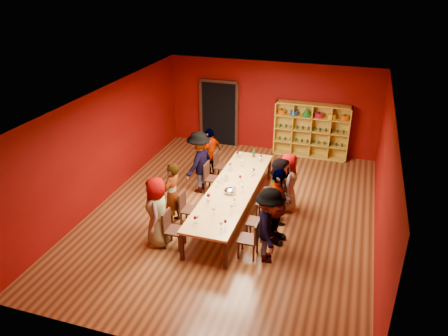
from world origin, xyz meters
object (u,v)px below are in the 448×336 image
at_px(chair_person_left_0, 171,227).
at_px(person_right_3, 288,182).
at_px(chair_person_left_4, 220,164).
at_px(chair_person_right_2, 268,201).
at_px(person_right_1, 277,207).
at_px(shelving_unit, 312,128).
at_px(chair_person_left_1, 187,207).
at_px(person_left_3, 199,162).
at_px(chair_person_right_1, 260,220).
at_px(chair_person_right_3, 273,190).
at_px(spittoon_bowl, 230,191).
at_px(chair_person_left_3, 210,176).
at_px(tasting_table, 233,190).
at_px(person_right_0, 269,226).
at_px(person_left_4, 210,154).
at_px(person_left_1, 172,194).
at_px(person_right_2, 279,190).
at_px(chair_person_right_0, 252,237).
at_px(person_left_0, 157,212).
at_px(wine_bottle, 254,154).

bearing_deg(chair_person_left_0, person_right_3, 47.91).
relative_size(chair_person_left_4, chair_person_right_2, 1.00).
distance_m(chair_person_left_0, person_right_1, 2.42).
distance_m(shelving_unit, chair_person_left_1, 5.66).
distance_m(person_left_3, chair_person_right_1, 2.82).
relative_size(chair_person_right_3, spittoon_bowl, 3.04).
xyz_separation_m(chair_person_left_3, chair_person_left_4, (0.00, 0.83, 0.00)).
xyz_separation_m(chair_person_left_1, person_left_3, (-0.33, 1.75, 0.38)).
xyz_separation_m(chair_person_right_3, person_right_3, (0.37, -0.00, 0.28)).
relative_size(tasting_table, chair_person_right_1, 5.06).
bearing_deg(chair_person_right_3, spittoon_bowl, -132.93).
distance_m(chair_person_left_0, chair_person_left_1, 0.93).
height_order(chair_person_left_0, chair_person_left_4, same).
bearing_deg(person_right_0, person_right_3, -15.38).
distance_m(chair_person_left_4, person_left_4, 0.41).
distance_m(tasting_table, person_right_0, 2.04).
bearing_deg(spittoon_bowl, person_right_0, -45.90).
relative_size(person_left_4, person_right_0, 0.91).
relative_size(chair_person_right_1, person_right_1, 0.48).
height_order(person_left_1, chair_person_left_3, person_left_1).
relative_size(chair_person_left_3, person_right_3, 0.57).
height_order(chair_person_right_2, spittoon_bowl, spittoon_bowl).
distance_m(person_right_2, spittoon_bowl, 1.21).
distance_m(person_left_3, person_right_3, 2.53).
relative_size(person_left_1, chair_person_right_0, 1.80).
distance_m(chair_person_right_2, chair_person_right_3, 0.60).
height_order(person_right_0, person_right_1, person_right_1).
bearing_deg(person_right_3, person_left_3, 72.62).
relative_size(chair_person_right_0, chair_person_right_3, 1.00).
bearing_deg(person_right_3, chair_person_right_0, 158.89).
relative_size(person_left_0, person_right_0, 0.97).
height_order(chair_person_left_0, person_left_3, person_left_3).
bearing_deg(chair_person_right_1, chair_person_left_4, 124.85).
xyz_separation_m(shelving_unit, spittoon_bowl, (-1.38, -4.61, -0.17)).
height_order(spittoon_bowl, wine_bottle, wine_bottle).
xyz_separation_m(chair_person_left_1, person_right_2, (2.08, 0.90, 0.35)).
distance_m(tasting_table, chair_person_right_1, 1.27).
height_order(chair_person_left_3, wine_bottle, wine_bottle).
bearing_deg(chair_person_right_2, person_right_0, -77.70).
bearing_deg(chair_person_left_0, chair_person_right_1, 26.07).
distance_m(chair_person_left_3, chair_person_right_3, 1.84).
relative_size(person_right_3, wine_bottle, 5.35).
bearing_deg(person_left_1, person_right_1, 97.98).
height_order(shelving_unit, person_right_1, person_right_1).
bearing_deg(person_left_1, chair_person_left_4, -179.36).
xyz_separation_m(tasting_table, chair_person_left_4, (-0.91, 1.75, -0.20)).
bearing_deg(person_right_0, person_left_4, 21.34).
distance_m(chair_person_left_1, chair_person_right_1, 1.82).
xyz_separation_m(chair_person_left_1, spittoon_bowl, (0.93, 0.54, 0.32)).
height_order(chair_person_left_4, chair_person_right_1, same).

